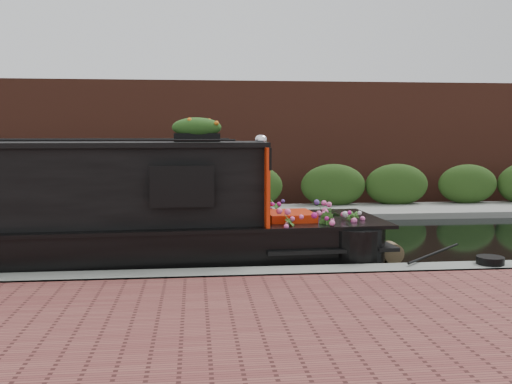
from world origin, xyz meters
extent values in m
plane|color=black|center=(0.00, 0.00, 0.00)|extent=(80.00, 80.00, 0.00)
cube|color=slate|center=(0.00, -3.30, 0.00)|extent=(40.00, 0.60, 0.50)
cube|color=gray|center=(0.00, 4.20, 0.00)|extent=(40.00, 2.40, 0.34)
cube|color=#254216|center=(0.00, 5.10, 0.00)|extent=(40.00, 1.10, 2.80)
cube|color=#5E2C1F|center=(0.00, 7.20, 0.00)|extent=(40.00, 1.00, 8.00)
cube|color=red|center=(1.56, -1.91, 1.42)|extent=(0.14, 1.75, 1.35)
cube|color=black|center=(0.23, -2.80, 1.50)|extent=(0.90, 0.07, 0.55)
cube|color=red|center=(2.08, -1.91, 0.70)|extent=(0.84, 0.93, 0.50)
sphere|color=white|center=(1.57, -2.05, 2.21)|extent=(0.18, 0.18, 0.18)
sphere|color=white|center=(1.57, -1.77, 2.21)|extent=(0.18, 0.18, 0.18)
cube|color=black|center=(0.47, -1.91, 2.25)|extent=(0.79, 0.27, 0.15)
ellipsoid|color=orange|center=(0.47, -1.91, 2.44)|extent=(0.86, 0.26, 0.24)
imported|color=#2A541C|center=(1.98, -2.52, 0.72)|extent=(0.29, 0.34, 0.54)
imported|color=#2A541C|center=(2.59, -2.48, 0.73)|extent=(0.32, 0.37, 0.57)
imported|color=#2A541C|center=(2.88, -1.33, 0.74)|extent=(0.68, 0.66, 0.58)
imported|color=#2A541C|center=(3.15, -2.14, 0.71)|extent=(0.40, 0.40, 0.52)
imported|color=#2A541C|center=(1.93, -1.25, 0.77)|extent=(0.36, 0.41, 0.64)
cylinder|color=brown|center=(3.94, -1.91, 0.18)|extent=(0.37, 0.33, 0.37)
cylinder|color=black|center=(5.09, -3.24, 0.31)|extent=(0.43, 0.43, 0.12)
camera|label=1|loc=(0.43, -11.69, 2.33)|focal=40.00mm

